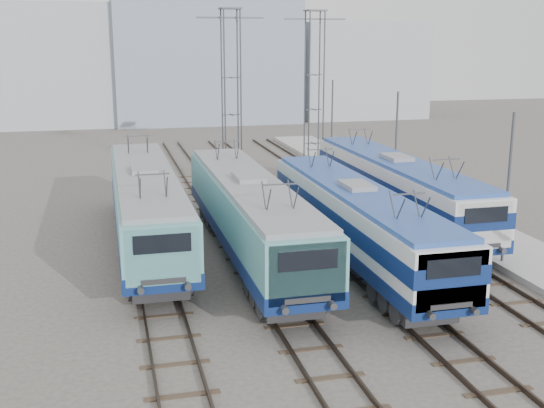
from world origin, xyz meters
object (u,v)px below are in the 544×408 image
(locomotive_far_left, at_px, (146,203))
(locomotive_center_left, at_px, (250,212))
(locomotive_center_right, at_px, (357,218))
(catenary_tower_east, at_px, (314,87))
(locomotive_far_right, at_px, (397,185))
(mast_front, at_px, (508,192))
(mast_mid, at_px, (396,150))
(mast_rear, at_px, (332,126))
(catenary_tower_west, at_px, (231,90))

(locomotive_far_left, bearing_deg, locomotive_center_left, -33.80)
(locomotive_center_right, bearing_deg, catenary_tower_east, 78.18)
(locomotive_far_right, distance_m, mast_front, 7.85)
(locomotive_center_left, height_order, mast_front, mast_front)
(locomotive_far_left, relative_size, mast_front, 2.69)
(locomotive_center_left, relative_size, locomotive_center_right, 1.06)
(locomotive_far_left, relative_size, locomotive_center_right, 1.06)
(mast_mid, bearing_deg, locomotive_far_right, -112.52)
(locomotive_far_left, distance_m, locomotive_far_right, 13.53)
(locomotive_center_right, bearing_deg, mast_front, -14.98)
(catenary_tower_east, distance_m, mast_mid, 10.69)
(locomotive_far_left, height_order, locomotive_center_right, locomotive_far_left)
(mast_rear, bearing_deg, mast_mid, -90.00)
(locomotive_center_left, height_order, catenary_tower_west, catenary_tower_west)
(locomotive_center_left, distance_m, locomotive_far_right, 9.82)
(locomotive_far_right, bearing_deg, locomotive_center_right, -127.62)
(mast_rear, bearing_deg, locomotive_far_left, -131.44)
(locomotive_far_right, xyz_separation_m, mast_mid, (1.85, 4.46, 1.17))
(locomotive_center_left, relative_size, mast_front, 2.67)
(locomotive_far_left, height_order, mast_mid, mast_mid)
(locomotive_center_left, relative_size, catenary_tower_east, 1.56)
(mast_front, bearing_deg, locomotive_center_left, 161.64)
(locomotive_center_right, xyz_separation_m, catenary_tower_west, (-2.25, 18.30, 4.38))
(mast_mid, xyz_separation_m, mast_rear, (0.00, 12.00, 0.00))
(catenary_tower_east, distance_m, mast_rear, 4.28)
(locomotive_far_left, xyz_separation_m, mast_rear, (15.35, 17.39, 1.16))
(locomotive_far_left, bearing_deg, mast_rear, 48.56)
(catenary_tower_west, xyz_separation_m, catenary_tower_east, (6.50, 2.00, 0.00))
(locomotive_center_right, height_order, locomotive_far_right, locomotive_far_right)
(locomotive_center_left, xyz_separation_m, mast_mid, (10.85, 8.40, 1.18))
(locomotive_far_right, bearing_deg, mast_mid, 67.48)
(locomotive_far_right, relative_size, catenary_tower_east, 1.52)
(mast_mid, bearing_deg, locomotive_center_right, -121.65)
(locomotive_center_right, height_order, mast_front, mast_front)
(locomotive_center_right, relative_size, mast_rear, 2.53)
(catenary_tower_west, relative_size, mast_front, 1.71)
(locomotive_far_right, distance_m, mast_rear, 16.61)
(catenary_tower_east, xyz_separation_m, mast_rear, (2.10, 2.00, -3.14))
(locomotive_far_right, bearing_deg, mast_front, -76.21)
(locomotive_far_right, distance_m, mast_mid, 4.97)
(locomotive_center_right, height_order, catenary_tower_west, catenary_tower_west)
(catenary_tower_west, bearing_deg, mast_front, -66.73)
(locomotive_far_left, bearing_deg, mast_front, -23.31)
(mast_front, height_order, mast_rear, same)
(locomotive_center_right, xyz_separation_m, locomotive_far_right, (4.50, 5.84, 0.06))
(locomotive_center_left, xyz_separation_m, locomotive_far_right, (9.00, 3.94, 0.00))
(locomotive_far_left, bearing_deg, catenary_tower_west, 63.24)
(locomotive_center_left, relative_size, locomotive_far_right, 1.02)
(mast_rear, bearing_deg, mast_front, -90.00)
(catenary_tower_east, bearing_deg, catenary_tower_west, -162.90)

